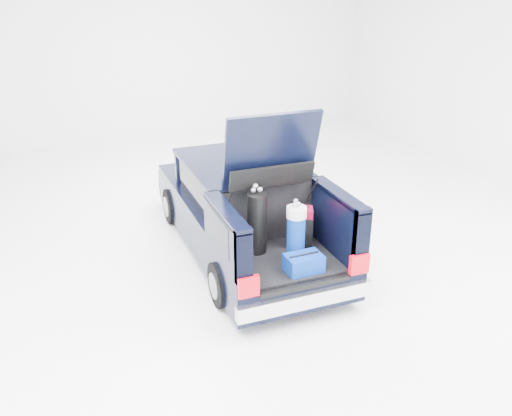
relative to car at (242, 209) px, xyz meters
name	(u,v)px	position (x,y,z in m)	size (l,w,h in m)	color
ground	(245,250)	(0.00, -0.11, -0.67)	(14.00, 14.00, 0.00)	white
car	(242,209)	(0.00, 0.00, 0.00)	(1.87, 4.65, 2.47)	black
red_suitcase	(299,227)	(0.36, -1.31, 0.20)	(0.41, 0.36, 0.59)	maroon
black_golf_bag	(257,223)	(-0.25, -1.28, 0.36)	(0.30, 0.32, 0.95)	black
blue_golf_bag	(296,233)	(0.13, -1.68, 0.32)	(0.32, 0.32, 0.86)	black
blue_duffel	(304,263)	(0.11, -1.97, 0.04)	(0.47, 0.31, 0.24)	navy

